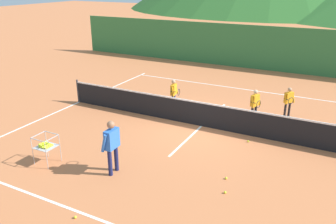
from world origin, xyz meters
The scene contains 16 objects.
ground_plane centered at (0.00, 0.00, 0.00)m, with size 120.00×120.00×0.00m, color #C67042.
line_baseline_near centered at (0.00, -6.21, 0.00)m, with size 12.05×0.08×0.01m, color white.
line_baseline_far centered at (0.00, 5.39, 0.00)m, with size 12.05×0.08×0.01m, color white.
line_sideline_west centered at (-6.03, 0.00, 0.00)m, with size 0.08×11.60×0.01m, color white.
line_service_center centered at (0.00, 0.00, 0.00)m, with size 0.08×5.49×0.01m, color white.
tennis_net centered at (0.00, 0.00, 0.50)m, with size 12.19×0.08×1.05m.
instructor centered at (-1.00, -4.32, 0.98)m, with size 0.43×0.74×1.63m.
student_0 centered at (-1.81, 1.24, 0.78)m, with size 0.48×0.59×1.29m.
student_1 centered at (1.64, 1.42, 0.78)m, with size 0.42×0.70×1.30m.
student_2 centered at (2.73, 2.49, 0.75)m, with size 0.42×0.69×1.24m.
ball_cart centered at (-3.14, -4.78, 0.59)m, with size 0.58×0.58×0.90m.
tennis_ball_1 centered at (2.04, -3.16, 0.03)m, with size 0.07×0.07×0.07m, color yellow.
tennis_ball_2 centered at (-0.58, -6.43, 0.03)m, with size 0.07×0.07×0.07m, color yellow.
tennis_ball_3 centered at (2.23, -3.84, 0.03)m, with size 0.07×0.07×0.07m, color yellow.
tennis_ball_4 centered at (1.96, -0.55, 0.03)m, with size 0.07×0.07×0.07m, color yellow.
windscreen_fence centered at (0.00, 9.92, 1.33)m, with size 26.51×0.08×2.67m, color #33753D.
Camera 1 is at (4.42, -11.32, 5.27)m, focal length 36.73 mm.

